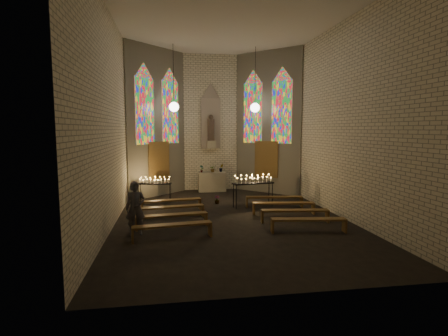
{
  "coord_description": "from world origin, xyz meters",
  "views": [
    {
      "loc": [
        -2.13,
        -12.2,
        3.19
      ],
      "look_at": [
        -0.11,
        0.76,
        1.73
      ],
      "focal_mm": 28.0,
      "sensor_mm": 36.0,
      "label": 1
    }
  ],
  "objects": [
    {
      "name": "flower_vase_left",
      "position": [
        -0.54,
        5.37,
        1.19
      ],
      "size": [
        0.24,
        0.2,
        0.38
      ],
      "primitive_type": "imported",
      "rotation": [
        0.0,
        0.0,
        0.41
      ],
      "color": "#4C723F",
      "rests_on": "altar"
    },
    {
      "name": "altar",
      "position": [
        0.0,
        5.45,
        0.5
      ],
      "size": [
        1.4,
        0.6,
        1.0
      ],
      "primitive_type": "cube",
      "color": "#B5AF93",
      "rests_on": "ground"
    },
    {
      "name": "aisle_flower_pot",
      "position": [
        -0.16,
        2.39,
        0.18
      ],
      "size": [
        0.23,
        0.23,
        0.36
      ],
      "primitive_type": "imported",
      "rotation": [
        0.0,
        0.0,
        -0.17
      ],
      "color": "#4C723F",
      "rests_on": "ground"
    },
    {
      "name": "flower_vase_center",
      "position": [
        0.05,
        5.41,
        1.18
      ],
      "size": [
        0.33,
        0.29,
        0.35
      ],
      "primitive_type": "imported",
      "rotation": [
        0.0,
        0.0,
        -0.04
      ],
      "color": "#4C723F",
      "rests_on": "altar"
    },
    {
      "name": "votive_stand_right",
      "position": [
        1.24,
        1.6,
        1.08
      ],
      "size": [
        1.76,
        0.71,
        1.26
      ],
      "rotation": [
        0.0,
        0.0,
        0.18
      ],
      "color": "black",
      "rests_on": "ground"
    },
    {
      "name": "floor",
      "position": [
        0.0,
        0.0,
        0.0
      ],
      "size": [
        12.0,
        12.0,
        0.0
      ],
      "primitive_type": "plane",
      "color": "black",
      "rests_on": "ground"
    },
    {
      "name": "pew_left_1",
      "position": [
        -2.09,
        0.22,
        0.36
      ],
      "size": [
        2.34,
        0.62,
        0.44
      ],
      "rotation": [
        0.0,
        0.0,
        0.13
      ],
      "color": "brown",
      "rests_on": "ground"
    },
    {
      "name": "pew_left_3",
      "position": [
        -2.09,
        -2.18,
        0.36
      ],
      "size": [
        2.34,
        0.62,
        0.44
      ],
      "rotation": [
        0.0,
        0.0,
        0.13
      ],
      "color": "brown",
      "rests_on": "ground"
    },
    {
      "name": "room",
      "position": [
        -0.0,
        3.37,
        3.72
      ],
      "size": [
        8.22,
        12.43,
        7.0
      ],
      "color": "beige",
      "rests_on": "ground"
    },
    {
      "name": "pew_left_0",
      "position": [
        -2.09,
        1.42,
        0.36
      ],
      "size": [
        2.34,
        0.62,
        0.44
      ],
      "rotation": [
        0.0,
        0.0,
        0.13
      ],
      "color": "brown",
      "rests_on": "ground"
    },
    {
      "name": "pew_left_2",
      "position": [
        -2.09,
        -0.98,
        0.36
      ],
      "size": [
        2.34,
        0.62,
        0.44
      ],
      "rotation": [
        0.0,
        0.0,
        0.13
      ],
      "color": "brown",
      "rests_on": "ground"
    },
    {
      "name": "visitor",
      "position": [
        -3.18,
        -1.56,
        0.81
      ],
      "size": [
        0.63,
        0.45,
        1.63
      ],
      "primitive_type": "imported",
      "rotation": [
        0.0,
        0.0,
        0.1
      ],
      "color": "#46454E",
      "rests_on": "ground"
    },
    {
      "name": "pew_right_1",
      "position": [
        2.09,
        0.22,
        0.36
      ],
      "size": [
        2.34,
        0.62,
        0.44
      ],
      "rotation": [
        0.0,
        0.0,
        -0.13
      ],
      "color": "brown",
      "rests_on": "ground"
    },
    {
      "name": "pew_right_2",
      "position": [
        2.09,
        -0.98,
        0.36
      ],
      "size": [
        2.34,
        0.62,
        0.44
      ],
      "rotation": [
        0.0,
        0.0,
        -0.13
      ],
      "color": "brown",
      "rests_on": "ground"
    },
    {
      "name": "votive_stand_left",
      "position": [
        -2.8,
        3.17,
        0.9
      ],
      "size": [
        1.47,
        0.58,
        1.05
      ],
      "rotation": [
        0.0,
        0.0,
        -0.17
      ],
      "color": "black",
      "rests_on": "ground"
    },
    {
      "name": "pew_right_3",
      "position": [
        2.09,
        -2.18,
        0.36
      ],
      "size": [
        2.34,
        0.62,
        0.44
      ],
      "rotation": [
        0.0,
        0.0,
        -0.13
      ],
      "color": "brown",
      "rests_on": "ground"
    },
    {
      "name": "pew_right_0",
      "position": [
        2.09,
        1.42,
        0.36
      ],
      "size": [
        2.34,
        0.62,
        0.44
      ],
      "rotation": [
        0.0,
        0.0,
        -0.13
      ],
      "color": "brown",
      "rests_on": "ground"
    },
    {
      "name": "flower_vase_right",
      "position": [
        0.48,
        5.49,
        1.2
      ],
      "size": [
        0.23,
        0.19,
        0.4
      ],
      "primitive_type": "imported",
      "rotation": [
        0.0,
        0.0,
        0.03
      ],
      "color": "#4C723F",
      "rests_on": "altar"
    }
  ]
}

